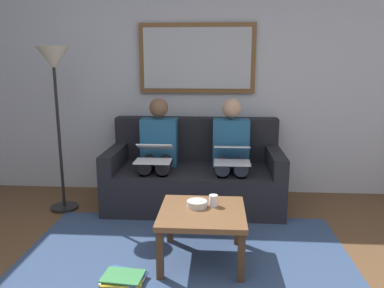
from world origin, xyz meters
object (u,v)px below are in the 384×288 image
framed_mirror (197,58)px  magazine_stack (123,278)px  bowl (197,204)px  cup (213,201)px  couch (195,175)px  person_left (231,151)px  standing_lamp (55,77)px  coffee_table (202,217)px  laptop_white (154,153)px  person_right (158,150)px  laptop_silver (232,154)px

framed_mirror → magazine_stack: 2.51m
bowl → cup: bearing=-168.5°
couch → person_left: (-0.38, 0.07, 0.30)m
cup → standing_lamp: 2.01m
coffee_table → magazine_stack: size_ratio=1.99×
couch → magazine_stack: couch is taller
bowl → laptop_white: bearing=-60.9°
person_left → standing_lamp: (1.74, 0.20, 0.76)m
coffee_table → standing_lamp: standing_lamp is taller
coffee_table → person_left: (-0.25, -1.15, 0.26)m
framed_mirror → cup: size_ratio=14.36×
person_right → magazine_stack: 1.60m
coffee_table → bowl: (0.04, -0.07, 0.08)m
coffee_table → laptop_white: bearing=-60.6°
laptop_silver → standing_lamp: (1.74, -0.04, 0.74)m
laptop_white → standing_lamp: bearing=-2.0°
couch → bowl: 1.16m
coffee_table → bowl: bowl is taller
person_left → laptop_white: 0.80m
framed_mirror → bowl: (-0.09, 1.54, -1.12)m
framed_mirror → coffee_table: framed_mirror is taller
laptop_silver → coffee_table: bearing=74.6°
couch → person_right: (0.38, 0.07, 0.30)m
laptop_white → person_left: bearing=-163.2°
person_left → laptop_silver: (0.00, 0.24, 0.03)m
framed_mirror → coffee_table: (-0.13, 1.61, -1.20)m
cup → person_right: person_right is taller
framed_mirror → magazine_stack: (0.40, 1.95, -1.52)m
cup → laptop_silver: 0.85m
bowl → person_left: person_left is taller
framed_mirror → cup: 1.88m
coffee_table → standing_lamp: (1.49, -0.95, 1.02)m
laptop_silver → standing_lamp: 1.89m
standing_lamp → bowl: bearing=148.7°
coffee_table → cup: 0.16m
couch → standing_lamp: bearing=11.1°
standing_lamp → person_left: bearing=-173.5°
cup → bowl: (0.13, 0.03, -0.02)m
framed_mirror → standing_lamp: framed_mirror is taller
laptop_white → magazine_stack: 1.40m
framed_mirror → magazine_stack: size_ratio=3.97×
cup → person_left: person_left is taller
person_left → person_right: bearing=0.0°
laptop_white → framed_mirror: bearing=-119.1°
couch → coffee_table: couch is taller
bowl → laptop_white: 0.99m
cup → bowl: cup is taller
person_right → laptop_white: bearing=90.0°
coffee_table → framed_mirror: bearing=-85.3°
couch → person_right: 0.49m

